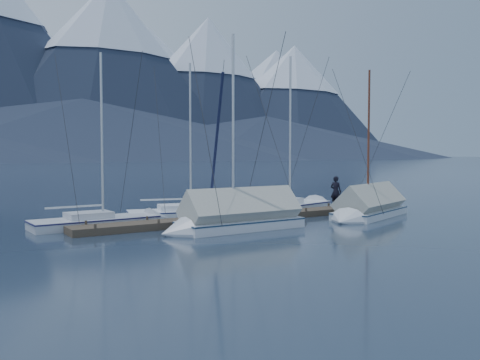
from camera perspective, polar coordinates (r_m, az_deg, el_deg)
name	(u,v)px	position (r m, az deg, el deg)	size (l,w,h in m)	color
ground	(262,225)	(25.58, 2.44, -5.12)	(1000.00, 1000.00, 0.00)	#162131
dock	(240,219)	(27.21, 0.00, -4.40)	(18.00, 1.50, 0.54)	#382D23
mooring_posts	(232,215)	(26.91, -0.90, -3.97)	(15.12, 1.52, 0.35)	#382D23
sailboat_open_left	(113,222)	(26.36, -14.10, -4.61)	(7.18, 3.05, 9.39)	#B8BBC5
sailboat_open_mid	(199,214)	(28.91, -4.58, -3.86)	(7.45, 3.76, 9.49)	white
sailboat_open_right	(295,207)	(32.48, 6.20, -3.08)	(8.31, 4.19, 10.58)	silver
sailboat_covered_near	(367,210)	(29.39, 14.03, -3.26)	(7.36, 4.45, 9.17)	silver
sailboat_covered_far	(231,220)	(23.88, -1.06, -4.52)	(7.17, 3.05, 10.05)	silver
person	(336,192)	(31.48, 10.71, -1.29)	(0.69, 0.45, 1.90)	black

